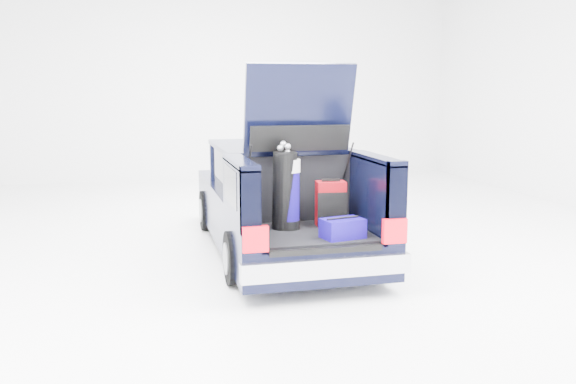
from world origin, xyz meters
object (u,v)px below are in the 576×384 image
object	(u,v)px
blue_golf_bag	(288,193)
black_golf_bag	(284,190)
blue_duffel	(343,228)
car	(277,200)
red_suitcase	(331,204)

from	to	relation	value
blue_golf_bag	black_golf_bag	bearing A→B (deg)	-172.33
blue_golf_bag	blue_duffel	distance (m)	0.79
black_golf_bag	blue_duffel	world-z (taller)	black_golf_bag
black_golf_bag	blue_golf_bag	world-z (taller)	black_golf_bag
car	blue_duffel	distance (m)	1.97
car	blue_duffel	world-z (taller)	car
blue_golf_bag	blue_duffel	bearing A→B (deg)	-38.16
car	blue_golf_bag	size ratio (longest dim) A/B	5.12
red_suitcase	blue_golf_bag	bearing A→B (deg)	-171.00
blue_duffel	red_suitcase	bearing A→B (deg)	72.79
blue_golf_bag	blue_duffel	xyz separation A→B (m)	(0.46, -0.56, -0.31)
car	black_golf_bag	distance (m)	1.46
blue_duffel	blue_golf_bag	bearing A→B (deg)	117.56
red_suitcase	blue_duffel	bearing A→B (deg)	-89.75
car	blue_golf_bag	bearing A→B (deg)	-97.75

